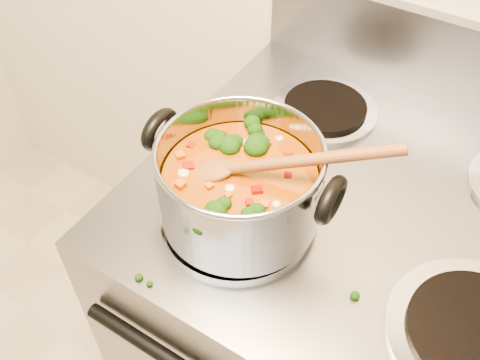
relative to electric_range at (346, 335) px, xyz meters
The scene contains 4 objects.
electric_range is the anchor object (origin of this frame).
stockpot 0.58m from the electric_range, 139.76° to the right, with size 0.30×0.24×0.15m.
wooden_spoon 0.62m from the electric_range, 137.95° to the right, with size 0.29×0.15×0.12m.
cooktop_crumbs 0.48m from the electric_range, 166.23° to the right, with size 0.11×0.34×0.01m.
Camera 1 is at (0.15, 0.56, 1.58)m, focal length 40.00 mm.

